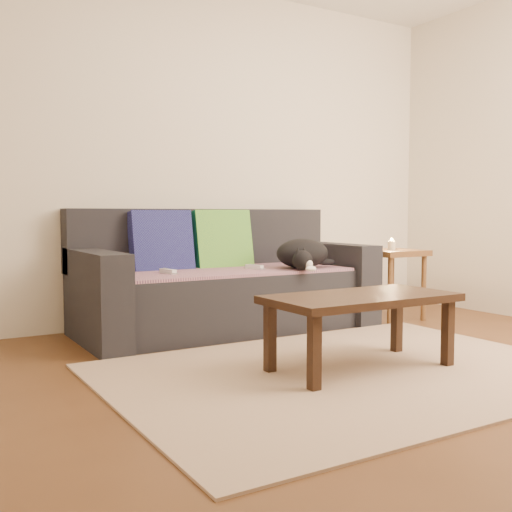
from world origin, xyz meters
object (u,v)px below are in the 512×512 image
Objects in this scene: sofa at (224,286)px; wii_remote_a at (168,271)px; side_table at (391,262)px; wii_remote_b at (254,267)px; cat at (303,254)px; coffee_table at (361,304)px.

sofa reaches higher than wii_remote_a.
side_table is at bearing -14.02° from sofa.
wii_remote_b is 1.17m from side_table.
sofa reaches higher than side_table.
cat reaches higher than side_table.
coffee_table is (0.08, -1.41, 0.05)m from sofa.
side_table is at bearing -114.44° from wii_remote_b.
sofa is 4.12× the size of cat.
wii_remote_a is 0.66m from wii_remote_b.
cat is (0.49, -0.29, 0.23)m from sofa.
wii_remote_b is at bearing 138.73° from cat.
sofa is 0.27m from wii_remote_b.
wii_remote_a is (-0.49, -0.15, 0.15)m from sofa.
wii_remote_b is (0.66, -0.01, 0.00)m from wii_remote_a.
sofa is at bearing 165.98° from side_table.
sofa is 1.37m from side_table.
wii_remote_b is 0.27× the size of side_table.
wii_remote_a is (-0.99, 0.14, -0.09)m from cat.
wii_remote_b reaches higher than coffee_table.
coffee_table is (0.57, -1.26, -0.10)m from wii_remote_a.
wii_remote_b is at bearing 86.25° from coffee_table.
wii_remote_b is at bearing -102.28° from wii_remote_a.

